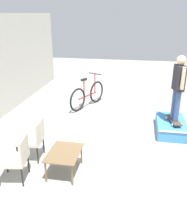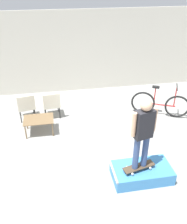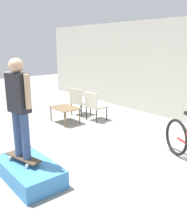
% 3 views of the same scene
% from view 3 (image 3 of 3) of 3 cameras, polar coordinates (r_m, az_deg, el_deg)
% --- Properties ---
extents(ground_plane, '(24.00, 24.00, 0.00)m').
position_cam_3_polar(ground_plane, '(5.79, -11.81, -8.08)').
color(ground_plane, gray).
extents(house_wall_back, '(12.00, 0.06, 3.00)m').
position_cam_3_polar(house_wall_back, '(8.20, 14.84, 9.47)').
color(house_wall_back, beige).
rests_on(house_wall_back, ground_plane).
extents(skate_ramp_box, '(1.36, 0.74, 0.33)m').
position_cam_3_polar(skate_ramp_box, '(4.53, -14.49, -13.00)').
color(skate_ramp_box, '#3D84C6').
rests_on(skate_ramp_box, ground_plane).
extents(skateboard_on_ramp, '(0.77, 0.37, 0.07)m').
position_cam_3_polar(skateboard_on_ramp, '(4.49, -15.73, -10.01)').
color(skateboard_on_ramp, '#473828').
rests_on(skateboard_on_ramp, skate_ramp_box).
extents(person_skater, '(0.56, 0.28, 1.66)m').
position_cam_3_polar(person_skater, '(4.18, -16.70, 2.32)').
color(person_skater, '#384C7A').
rests_on(person_skater, skateboard_on_ramp).
extents(coffee_table, '(0.85, 0.62, 0.46)m').
position_cam_3_polar(coffee_table, '(7.37, -6.57, 0.63)').
color(coffee_table, brown).
rests_on(coffee_table, ground_plane).
extents(patio_chair_left, '(0.60, 0.60, 0.89)m').
position_cam_3_polar(patio_chair_left, '(8.10, -3.33, 2.72)').
color(patio_chair_left, black).
rests_on(patio_chair_left, ground_plane).
extents(patio_chair_right, '(0.56, 0.56, 0.89)m').
position_cam_3_polar(patio_chair_right, '(7.50, 0.21, 1.72)').
color(patio_chair_right, black).
rests_on(patio_chair_right, ground_plane).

